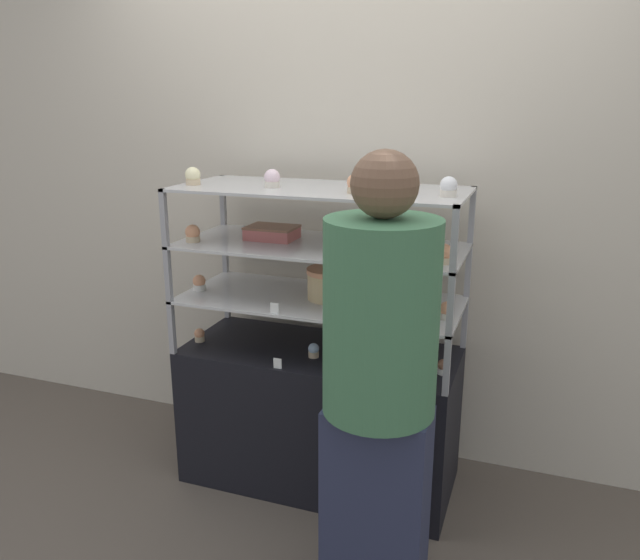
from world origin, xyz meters
name	(u,v)px	position (x,y,z in m)	size (l,w,h in m)	color
ground_plane	(320,476)	(0.00, 0.00, 0.00)	(20.00, 20.00, 0.00)	brown
back_wall	(349,191)	(0.00, 0.41, 1.30)	(8.00, 0.05, 2.60)	beige
display_base	(320,415)	(0.00, 0.00, 0.32)	(1.22, 0.53, 0.64)	black
display_riser_lower	(320,302)	(0.00, 0.00, 0.87)	(1.22, 0.53, 0.24)	#99999E
display_riser_middle	(320,248)	(0.00, 0.00, 1.11)	(1.22, 0.53, 0.24)	#99999E
display_riser_upper	(320,191)	(0.00, 0.00, 1.35)	(1.22, 0.53, 0.24)	#99999E
layer_cake_centerpiece	(331,283)	(0.04, 0.02, 0.95)	(0.21, 0.21, 0.13)	#DBBC84
sheet_cake_frosted	(272,232)	(-0.24, 0.03, 1.16)	(0.22, 0.16, 0.06)	#C66660
cupcake_0	(200,335)	(-0.56, -0.09, 0.67)	(0.05, 0.05, 0.06)	#CCB28C
cupcake_1	(313,350)	(0.00, -0.08, 0.67)	(0.05, 0.05, 0.06)	#CCB28C
cupcake_2	(443,367)	(0.56, -0.06, 0.67)	(0.05, 0.05, 0.06)	white
price_tag_0	(278,363)	(-0.10, -0.25, 0.67)	(0.04, 0.00, 0.04)	white
cupcake_3	(199,283)	(-0.56, -0.07, 0.92)	(0.06, 0.06, 0.07)	white
cupcake_4	(447,311)	(0.56, -0.08, 0.92)	(0.06, 0.06, 0.07)	beige
price_tag_1	(275,308)	(-0.11, -0.25, 0.91)	(0.04, 0.00, 0.04)	white
cupcake_5	(193,234)	(-0.54, -0.14, 1.16)	(0.06, 0.06, 0.08)	#CCB28C
cupcake_6	(353,247)	(0.19, -0.14, 1.16)	(0.06, 0.06, 0.08)	beige
cupcake_7	(444,254)	(0.55, -0.14, 1.16)	(0.06, 0.06, 0.08)	#CCB28C
price_tag_2	(380,259)	(0.33, -0.25, 1.15)	(0.04, 0.00, 0.04)	white
cupcake_8	(193,177)	(-0.54, -0.10, 1.40)	(0.07, 0.07, 0.08)	#CCB28C
cupcake_9	(272,179)	(-0.19, -0.06, 1.40)	(0.07, 0.07, 0.08)	beige
cupcake_10	(355,184)	(0.18, -0.10, 1.40)	(0.07, 0.07, 0.08)	#CCB28C
cupcake_11	(449,187)	(0.54, -0.07, 1.40)	(0.07, 0.07, 0.08)	beige
price_tag_3	(398,195)	(0.39, -0.25, 1.39)	(0.04, 0.00, 0.04)	white
donut_glazed	(380,187)	(0.27, -0.04, 1.39)	(0.15, 0.15, 0.04)	brown
customer_figure	(379,379)	(0.43, -0.62, 0.84)	(0.37, 0.37, 1.58)	#282D47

